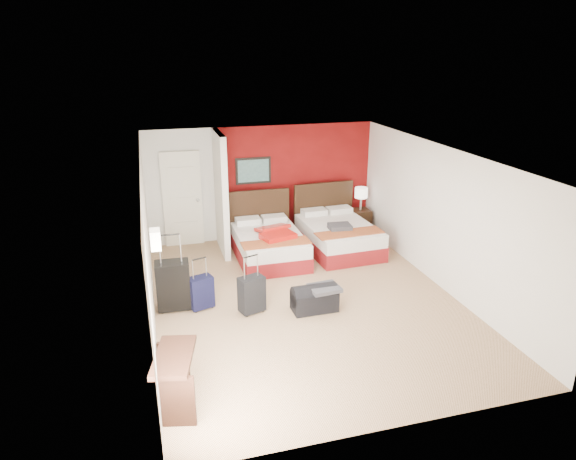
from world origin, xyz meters
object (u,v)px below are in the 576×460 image
object	(u,v)px
suitcase_black	(173,287)
desk	(176,380)
nightstand	(360,222)
suitcase_navy	(201,294)
bed_right	(339,237)
duffel_bag	(314,300)
suitcase_charcoal	(252,296)
red_suitcase_open	(275,232)
table_lamp	(361,199)
bed_left	(269,247)

from	to	relation	value
suitcase_black	desk	distance (m)	2.46
nightstand	suitcase_navy	bearing A→B (deg)	-148.75
bed_right	nightstand	xyz separation A→B (m)	(0.82, 0.79, 0.00)
duffel_bag	desk	distance (m)	2.96
suitcase_charcoal	duffel_bag	distance (m)	1.03
bed_right	suitcase_navy	bearing A→B (deg)	-152.60
suitcase_black	duffel_bag	xyz separation A→B (m)	(2.20, -0.65, -0.22)
duffel_bag	red_suitcase_open	bearing A→B (deg)	91.89
nightstand	table_lamp	size ratio (longest dim) A/B	1.12
bed_right	red_suitcase_open	distance (m)	1.48
suitcase_charcoal	nightstand	bearing A→B (deg)	25.02
bed_left	suitcase_navy	distance (m)	2.32
suitcase_black	desk	world-z (taller)	suitcase_black
suitcase_navy	desk	world-z (taller)	desk
bed_left	table_lamp	bearing A→B (deg)	20.78
suitcase_black	nightstand	bearing A→B (deg)	32.48
suitcase_charcoal	table_lamp	bearing A→B (deg)	25.02
bed_left	suitcase_navy	bearing A→B (deg)	-132.48
suitcase_black	bed_right	bearing A→B (deg)	28.47
nightstand	suitcase_navy	world-z (taller)	nightstand
suitcase_charcoal	suitcase_navy	size ratio (longest dim) A/B	1.11
red_suitcase_open	suitcase_charcoal	bearing A→B (deg)	-130.35
duffel_bag	table_lamp	bearing A→B (deg)	54.92
table_lamp	red_suitcase_open	bearing A→B (deg)	-156.09
duffel_bag	suitcase_navy	bearing A→B (deg)	161.73
bed_left	suitcase_black	world-z (taller)	suitcase_black
suitcase_navy	desk	bearing A→B (deg)	-121.00
nightstand	duffel_bag	world-z (taller)	nightstand
table_lamp	nightstand	bearing A→B (deg)	0.00
suitcase_black	desk	xyz separation A→B (m)	(-0.13, -2.46, -0.05)
duffel_bag	suitcase_charcoal	bearing A→B (deg)	167.42
table_lamp	suitcase_black	bearing A→B (deg)	-149.95
red_suitcase_open	suitcase_charcoal	xyz separation A→B (m)	(-0.89, -1.96, -0.31)
bed_left	red_suitcase_open	bearing A→B (deg)	-45.13
suitcase_black	suitcase_navy	xyz separation A→B (m)	(0.43, -0.10, -0.14)
suitcase_navy	suitcase_charcoal	bearing A→B (deg)	-41.76
bed_left	suitcase_charcoal	size ratio (longest dim) A/B	3.11
bed_left	table_lamp	xyz separation A→B (m)	(2.35, 0.90, 0.56)
suitcase_charcoal	desk	distance (m)	2.42
table_lamp	bed_right	bearing A→B (deg)	-136.05
bed_right	duffel_bag	bearing A→B (deg)	-122.19
suitcase_black	bed_left	bearing A→B (deg)	41.45
nightstand	suitcase_navy	xyz separation A→B (m)	(-3.92, -2.62, -0.02)
bed_right	red_suitcase_open	bearing A→B (deg)	-174.90
red_suitcase_open	suitcase_black	distance (m)	2.59
red_suitcase_open	nightstand	world-z (taller)	red_suitcase_open
bed_right	desk	size ratio (longest dim) A/B	2.24
table_lamp	duffel_bag	world-z (taller)	table_lamp
red_suitcase_open	table_lamp	xyz separation A→B (m)	(2.25, 1.00, 0.23)
duffel_bag	desk	size ratio (longest dim) A/B	0.85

